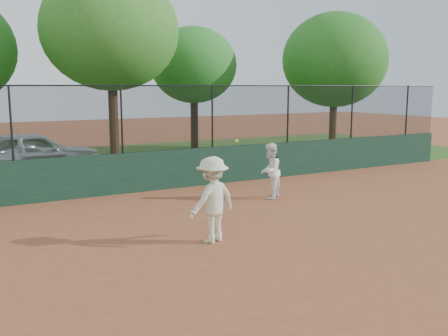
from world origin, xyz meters
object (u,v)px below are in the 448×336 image
player_second (270,171)px  tree_4 (335,60)px  parked_car (32,153)px  tree_2 (111,31)px  tree_3 (194,65)px  player_main (212,200)px

player_second → tree_4: bearing=-178.3°
parked_car → tree_2: (3.03, 0.12, 4.39)m
tree_3 → tree_4: size_ratio=0.89×
player_main → tree_3: 14.23m
parked_car → tree_2: bearing=-89.2°
player_main → tree_4: (11.93, 9.92, 3.52)m
tree_4 → player_second: bearing=-140.2°
player_second → player_main: (-3.30, -2.74, 0.09)m
tree_2 → tree_4: size_ratio=1.12×
parked_car → player_main: size_ratio=2.24×
parked_car → player_second: 8.87m
player_second → tree_3: bearing=-141.9°
tree_3 → parked_car: bearing=-160.3°
player_second → tree_3: 10.70m
player_second → player_main: bearing=1.6°
parked_car → tree_2: size_ratio=0.64×
tree_2 → tree_4: bearing=-0.2°
parked_car → player_main: player_main is taller
player_second → tree_2: size_ratio=0.21×
player_second → tree_4: tree_4 is taller
parked_car → tree_2: tree_2 is taller
player_second → player_main: size_ratio=0.74×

